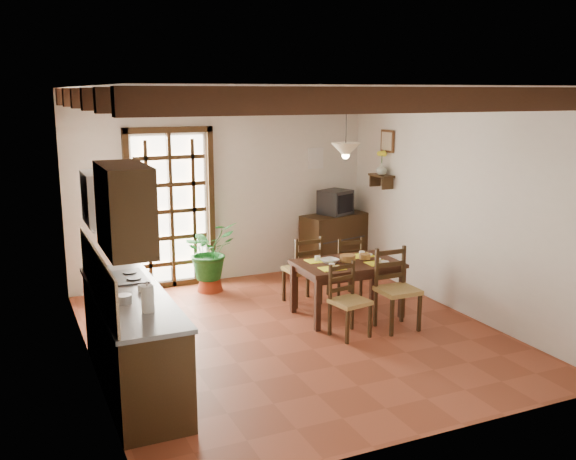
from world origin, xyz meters
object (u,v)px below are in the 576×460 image
kitchen_counter (132,340)px  pendant_lamp (346,149)px  dining_table (347,269)px  crt_tv (335,202)px  chair_near_left (349,314)px  sideboard (335,242)px  chair_far_right (345,278)px  chair_near_right (397,304)px  chair_far_left (303,282)px  potted_plant (209,252)px

kitchen_counter → pendant_lamp: pendant_lamp is taller
dining_table → crt_tv: 2.12m
chair_near_left → pendant_lamp: (0.33, 0.74, 1.81)m
kitchen_counter → chair_near_left: bearing=6.6°
kitchen_counter → sideboard: bearing=37.6°
pendant_lamp → chair_far_right: bearing=58.8°
chair_near_left → chair_far_right: chair_far_right is taller
dining_table → chair_far_right: 0.79m
crt_tv → dining_table: bearing=-137.1°
chair_near_right → chair_far_left: chair_near_right is taller
sideboard → potted_plant: potted_plant is taller
chair_near_left → chair_far_left: bearing=78.3°
chair_near_right → sideboard: size_ratio=0.90×
kitchen_counter → chair_near_right: 3.16m
chair_far_left → chair_far_right: 0.63m
potted_plant → dining_table: bearing=-52.6°
chair_near_left → crt_tv: (1.17, 2.53, 0.82)m
chair_near_right → sideboard: chair_near_right is taller
dining_table → pendant_lamp: size_ratio=1.52×
chair_far_right → sideboard: (0.51, 1.25, 0.18)m
chair_far_left → chair_near_right: bearing=111.3°
chair_far_left → crt_tv: 1.86m
chair_near_right → crt_tv: size_ratio=1.72×
chair_near_right → chair_near_left: bearing=179.2°
chair_far_left → pendant_lamp: size_ratio=1.09×
sideboard → chair_near_left: bearing=-128.5°
chair_far_left → crt_tv: (1.14, 1.23, 0.80)m
sideboard → potted_plant: size_ratio=0.50×
pendant_lamp → chair_near_left: bearing=-114.0°
crt_tv → chair_far_left: bearing=-155.9°
chair_far_left → potted_plant: size_ratio=0.44×
sideboard → crt_tv: (0.00, -0.01, 0.64)m
chair_near_left → sideboard: (1.17, 2.53, 0.18)m
chair_near_right → pendant_lamp: pendant_lamp is taller
kitchen_counter → crt_tv: size_ratio=4.05×
chair_far_right → pendant_lamp: (-0.33, -0.54, 1.81)m
dining_table → chair_near_right: 0.78m
kitchen_counter → crt_tv: kitchen_counter is taller
chair_far_left → chair_far_right: chair_far_left is taller
sideboard → chair_near_right: bearing=-115.6°
pendant_lamp → chair_near_right: bearing=-67.9°
chair_near_right → kitchen_counter: bearing=-174.8°
kitchen_counter → dining_table: kitchen_counter is taller
kitchen_counter → dining_table: bearing=18.2°
crt_tv → pendant_lamp: bearing=-138.2°
potted_plant → chair_far_right: bearing=-32.6°
potted_plant → pendant_lamp: 2.52m
chair_near_left → chair_far_right: 1.44m
chair_far_left → crt_tv: size_ratio=1.66×
kitchen_counter → pendant_lamp: size_ratio=2.66×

